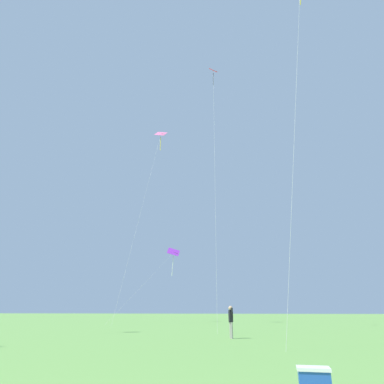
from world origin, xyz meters
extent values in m
cube|color=red|center=(-4.07, 28.55, 27.36)|extent=(0.93, 1.03, 0.88)
cylinder|color=#3F382D|center=(-4.07, 28.55, 27.36)|extent=(0.87, 0.18, 0.43)
cylinder|color=black|center=(-4.10, 28.63, 26.26)|extent=(0.12, 0.21, 1.48)
cylinder|color=silver|center=(-3.56, 24.70, 13.64)|extent=(1.03, 7.73, 27.28)
cylinder|color=silver|center=(2.63, 13.81, 11.70)|extent=(3.24, 4.64, 23.41)
cube|color=purple|center=(-12.91, 43.96, 9.48)|extent=(1.59, 1.39, 1.42)
cylinder|color=#3F382D|center=(-12.91, 43.96, 9.48)|extent=(1.46, 0.06, 0.66)
cylinder|color=silver|center=(-13.00, 43.95, 7.48)|extent=(0.26, 0.09, 2.82)
cylinder|color=silver|center=(-14.89, 38.07, 4.68)|extent=(3.97, 11.79, 9.36)
cube|color=pink|center=(-13.14, 37.31, 25.13)|extent=(1.78, 0.97, 1.26)
cylinder|color=#3F382D|center=(-13.14, 37.31, 25.13)|extent=(1.36, 0.49, 0.53)
cylinder|color=yellow|center=(-13.10, 37.16, 23.47)|extent=(0.17, 0.38, 2.20)
cylinder|color=silver|center=(-13.71, 32.84, 12.50)|extent=(1.15, 8.95, 25.00)
cylinder|color=gray|center=(-1.66, 17.24, 0.42)|extent=(0.11, 0.11, 0.84)
cylinder|color=gray|center=(-1.75, 17.39, 0.42)|extent=(0.11, 0.11, 0.84)
cube|color=black|center=(-1.71, 17.31, 1.16)|extent=(0.27, 0.28, 0.63)
cylinder|color=black|center=(-1.64, 17.20, 1.32)|extent=(0.21, 0.29, 0.59)
cylinder|color=black|center=(-1.77, 17.43, 1.32)|extent=(0.21, 0.29, 0.59)
sphere|color=tan|center=(-1.71, 17.31, 1.59)|extent=(0.23, 0.23, 0.23)
cube|color=#2351B2|center=(1.36, 4.68, 0.19)|extent=(0.56, 0.36, 0.38)
cube|color=white|center=(1.36, 4.68, 0.41)|extent=(0.60, 0.40, 0.06)
camera|label=1|loc=(0.74, -2.70, 1.43)|focal=31.49mm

